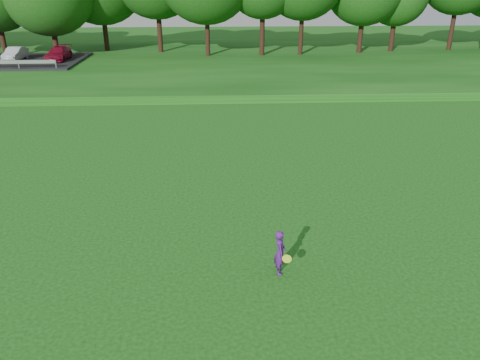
{
  "coord_description": "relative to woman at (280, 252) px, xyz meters",
  "views": [
    {
      "loc": [
        0.91,
        -12.62,
        8.27
      ],
      "look_at": [
        1.65,
        3.09,
        1.3
      ],
      "focal_mm": 35.0,
      "sensor_mm": 36.0,
      "label": 1
    }
  ],
  "objects": [
    {
      "name": "ground",
      "position": [
        -2.65,
        0.92,
        -0.71
      ],
      "size": [
        140.0,
        140.0,
        0.0
      ],
      "primitive_type": "plane",
      "color": "#10480D",
      "rests_on": "ground"
    },
    {
      "name": "woman",
      "position": [
        0.0,
        0.0,
        0.0
      ],
      "size": [
        0.48,
        0.74,
        1.42
      ],
      "color": "#4A186E",
      "rests_on": "ground"
    },
    {
      "name": "berm",
      "position": [
        -2.65,
        34.92,
        -0.41
      ],
      "size": [
        130.0,
        30.0,
        0.6
      ],
      "primitive_type": "cube",
      "color": "#10480D",
      "rests_on": "ground"
    },
    {
      "name": "walking_path",
      "position": [
        -2.65,
        20.92,
        -0.69
      ],
      "size": [
        130.0,
        1.6,
        0.04
      ],
      "primitive_type": "cube",
      "color": "gray",
      "rests_on": "ground"
    }
  ]
}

